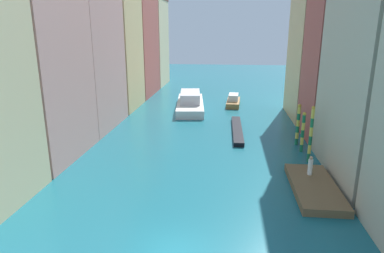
% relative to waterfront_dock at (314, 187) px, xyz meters
% --- Properties ---
extents(ground_plane, '(154.00, 154.00, 0.00)m').
position_rel_waterfront_dock_xyz_m(ground_plane, '(-9.03, 16.27, -0.27)').
color(ground_plane, '#196070').
extents(building_left_1, '(7.52, 9.96, 21.95)m').
position_rel_waterfront_dock_xyz_m(building_left_1, '(-23.60, 4.72, 10.71)').
color(building_left_1, tan).
rests_on(building_left_1, ground).
extents(building_left_2, '(7.52, 10.79, 19.29)m').
position_rel_waterfront_dock_xyz_m(building_left_2, '(-23.60, 15.00, 9.39)').
color(building_left_2, tan).
rests_on(building_left_2, ground).
extents(building_left_3, '(7.52, 9.38, 17.22)m').
position_rel_waterfront_dock_xyz_m(building_left_3, '(-23.60, 25.47, 8.36)').
color(building_left_3, '#DBB77A').
rests_on(building_left_3, ground).
extents(building_left_4, '(7.52, 12.19, 20.03)m').
position_rel_waterfront_dock_xyz_m(building_left_4, '(-23.60, 36.50, 9.76)').
color(building_left_4, '#B25147').
rests_on(building_left_4, ground).
extents(building_left_5, '(7.52, 10.62, 17.92)m').
position_rel_waterfront_dock_xyz_m(building_left_5, '(-23.60, 48.21, 8.70)').
color(building_left_5, beige).
rests_on(building_left_5, ground).
extents(building_right_2, '(7.52, 7.77, 21.69)m').
position_rel_waterfront_dock_xyz_m(building_right_2, '(5.54, 13.49, 10.59)').
color(building_right_2, '#B25147').
rests_on(building_right_2, ground).
extents(building_right_3, '(7.52, 10.35, 17.04)m').
position_rel_waterfront_dock_xyz_m(building_right_3, '(5.54, 22.72, 8.26)').
color(building_right_3, '#DBB77A').
rests_on(building_right_3, ground).
extents(waterfront_dock, '(3.10, 7.53, 0.54)m').
position_rel_waterfront_dock_xyz_m(waterfront_dock, '(0.00, 0.00, 0.00)').
color(waterfront_dock, brown).
rests_on(waterfront_dock, ground).
extents(person_on_dock, '(0.36, 0.36, 1.51)m').
position_rel_waterfront_dock_xyz_m(person_on_dock, '(0.01, 1.69, 0.97)').
color(person_on_dock, white).
rests_on(person_on_dock, waterfront_dock).
extents(mooring_pole_0, '(0.31, 0.31, 5.10)m').
position_rel_waterfront_dock_xyz_m(mooring_pole_0, '(0.83, 5.76, 2.33)').
color(mooring_pole_0, '#197247').
rests_on(mooring_pole_0, ground).
extents(mooring_pole_1, '(0.34, 0.34, 3.92)m').
position_rel_waterfront_dock_xyz_m(mooring_pole_1, '(0.73, 8.44, 1.74)').
color(mooring_pole_1, '#197247').
rests_on(mooring_pole_1, ground).
extents(mooring_pole_2, '(0.37, 0.37, 4.24)m').
position_rel_waterfront_dock_xyz_m(mooring_pole_2, '(0.67, 10.55, 1.91)').
color(mooring_pole_2, '#197247').
rests_on(mooring_pole_2, ground).
extents(vaporetto_white, '(5.06, 13.03, 2.57)m').
position_rel_waterfront_dock_xyz_m(vaporetto_white, '(-11.99, 25.53, 0.70)').
color(vaporetto_white, white).
rests_on(vaporetto_white, ground).
extents(gondola_black, '(1.23, 10.85, 0.46)m').
position_rel_waterfront_dock_xyz_m(gondola_black, '(-5.28, 14.42, -0.04)').
color(gondola_black, black).
rests_on(gondola_black, ground).
extents(motorboat_0, '(2.25, 6.34, 1.75)m').
position_rel_waterfront_dock_xyz_m(motorboat_0, '(-5.60, 28.91, 0.38)').
color(motorboat_0, olive).
rests_on(motorboat_0, ground).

